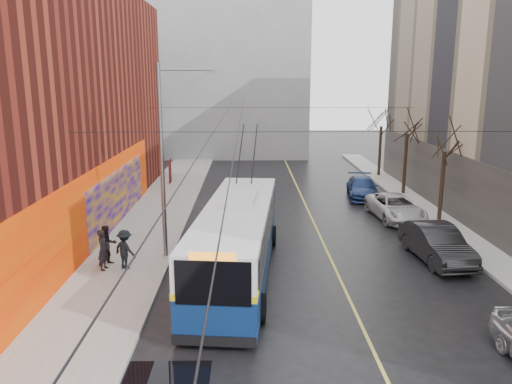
% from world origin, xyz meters
% --- Properties ---
extents(ground, '(140.00, 140.00, 0.00)m').
position_xyz_m(ground, '(0.00, 0.00, 0.00)').
color(ground, black).
rests_on(ground, ground).
extents(sidewalk_left, '(4.00, 60.00, 0.15)m').
position_xyz_m(sidewalk_left, '(-8.00, 12.00, 0.07)').
color(sidewalk_left, gray).
rests_on(sidewalk_left, ground).
extents(sidewalk_right, '(2.00, 60.00, 0.15)m').
position_xyz_m(sidewalk_right, '(9.00, 12.00, 0.07)').
color(sidewalk_right, gray).
rests_on(sidewalk_right, ground).
extents(lane_line, '(0.12, 50.00, 0.01)m').
position_xyz_m(lane_line, '(1.50, 14.00, 0.00)').
color(lane_line, '#BFB74C').
rests_on(lane_line, ground).
extents(building_far, '(20.50, 12.10, 18.00)m').
position_xyz_m(building_far, '(-6.00, 44.99, 9.02)').
color(building_far, gray).
rests_on(building_far, ground).
extents(streetlight_pole, '(2.65, 0.60, 9.00)m').
position_xyz_m(streetlight_pole, '(-6.14, 10.00, 4.85)').
color(streetlight_pole, slate).
rests_on(streetlight_pole, ground).
extents(catenary_wires, '(18.00, 60.00, 0.22)m').
position_xyz_m(catenary_wires, '(-2.54, 14.77, 6.25)').
color(catenary_wires, black).
extents(tree_near, '(3.20, 3.20, 6.40)m').
position_xyz_m(tree_near, '(9.00, 16.00, 4.98)').
color(tree_near, black).
rests_on(tree_near, ground).
extents(tree_mid, '(3.20, 3.20, 6.68)m').
position_xyz_m(tree_mid, '(9.00, 23.00, 5.25)').
color(tree_mid, black).
rests_on(tree_mid, ground).
extents(tree_far, '(3.20, 3.20, 6.57)m').
position_xyz_m(tree_far, '(9.00, 30.00, 5.14)').
color(tree_far, black).
rests_on(tree_far, ground).
extents(pigeons_flying, '(1.02, 3.11, 0.95)m').
position_xyz_m(pigeons_flying, '(-2.71, 9.79, 7.66)').
color(pigeons_flying, slate).
extents(trolleybus, '(3.91, 12.78, 5.98)m').
position_xyz_m(trolleybus, '(-2.87, 7.85, 1.66)').
color(trolleybus, navy).
rests_on(trolleybus, ground).
extents(parked_car_b, '(2.22, 5.23, 1.68)m').
position_xyz_m(parked_car_b, '(6.37, 9.53, 0.84)').
color(parked_car_b, black).
rests_on(parked_car_b, ground).
extents(parked_car_c, '(2.84, 5.44, 1.46)m').
position_xyz_m(parked_car_c, '(6.54, 16.61, 0.73)').
color(parked_car_c, silver).
rests_on(parked_car_c, ground).
extents(parked_car_d, '(2.62, 5.20, 1.45)m').
position_xyz_m(parked_car_d, '(5.80, 22.24, 0.72)').
color(parked_car_d, navy).
rests_on(parked_car_d, ground).
extents(following_car, '(1.99, 4.70, 1.59)m').
position_xyz_m(following_car, '(-3.65, 16.97, 0.79)').
color(following_car, '#BCBBC0').
rests_on(following_car, ground).
extents(pedestrian_a, '(0.50, 0.71, 1.82)m').
position_xyz_m(pedestrian_a, '(-8.71, 8.26, 1.06)').
color(pedestrian_a, black).
rests_on(pedestrian_a, sidewalk_left).
extents(pedestrian_b, '(1.12, 1.08, 1.81)m').
position_xyz_m(pedestrian_b, '(-8.70, 8.87, 1.06)').
color(pedestrian_b, black).
rests_on(pedestrian_b, sidewalk_left).
extents(pedestrian_c, '(1.31, 1.17, 1.76)m').
position_xyz_m(pedestrian_c, '(-7.79, 8.37, 1.03)').
color(pedestrian_c, black).
rests_on(pedestrian_c, sidewalk_left).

